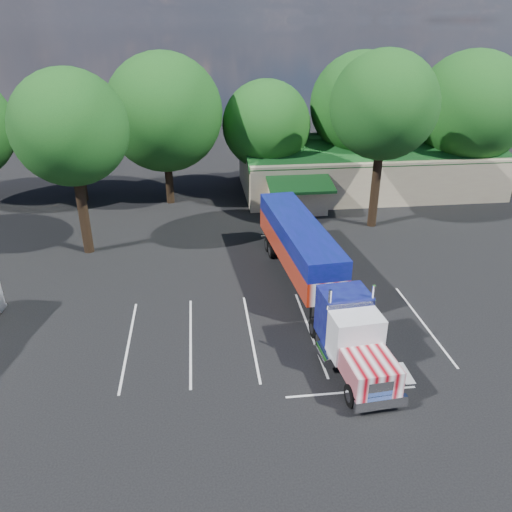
{
  "coord_description": "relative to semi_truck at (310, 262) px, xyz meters",
  "views": [
    {
      "loc": [
        -2.36,
        -28.06,
        15.17
      ],
      "look_at": [
        0.93,
        -0.43,
        2.0
      ],
      "focal_mm": 35.0,
      "sensor_mm": 36.0,
      "label": 1
    }
  ],
  "objects": [
    {
      "name": "tree_row_d",
      "position": [
        0.07,
        19.67,
        4.32
      ],
      "size": [
        8.0,
        8.0,
        10.6
      ],
      "color": "black",
      "rests_on": "ground"
    },
    {
      "name": "tree_row_e",
      "position": [
        9.07,
        20.17,
        5.82
      ],
      "size": [
        9.6,
        9.6,
        12.9
      ],
      "color": "black",
      "rests_on": "ground"
    },
    {
      "name": "tree_row_f",
      "position": [
        19.07,
        18.97,
        5.53
      ],
      "size": [
        10.4,
        10.4,
        13.0
      ],
      "color": "black",
      "rests_on": "ground"
    },
    {
      "name": "event_hall",
      "position": [
        9.81,
        19.97,
        -0.05
      ],
      "size": [
        24.2,
        14.12,
        5.55
      ],
      "color": "tan",
      "rests_on": "ground"
    },
    {
      "name": "tree_row_c",
      "position": [
        -8.93,
        18.37,
        5.77
      ],
      "size": [
        10.0,
        10.0,
        13.05
      ],
      "color": "black",
      "rests_on": "ground"
    },
    {
      "name": "bicycle",
      "position": [
        1.57,
        3.17,
        -1.77
      ],
      "size": [
        1.02,
        1.97,
        0.99
      ],
      "primitive_type": "imported",
      "rotation": [
        0.0,
        0.0,
        0.21
      ],
      "color": "black",
      "rests_on": "ground"
    },
    {
      "name": "silver_sedan",
      "position": [
        6.93,
        16.17,
        -1.61
      ],
      "size": [
        4.16,
        2.09,
        1.31
      ],
      "primitive_type": "imported",
      "rotation": [
        0.0,
        0.0,
        1.39
      ],
      "color": "#B3B5BC",
      "rests_on": "ground"
    },
    {
      "name": "woman",
      "position": [
        0.57,
        2.17,
        -1.3
      ],
      "size": [
        0.62,
        0.79,
        1.93
      ],
      "primitive_type": "imported",
      "rotation": [
        0.0,
        0.0,
        1.82
      ],
      "color": "black",
      "rests_on": "ground"
    },
    {
      "name": "semi_truck",
      "position": [
        0.0,
        0.0,
        0.0
      ],
      "size": [
        4.07,
        19.23,
        4.0
      ],
      "rotation": [
        0.0,
        0.0,
        0.08
      ],
      "color": "black",
      "rests_on": "ground"
    },
    {
      "name": "tree_near_left",
      "position": [
        -14.43,
        8.17,
        6.55
      ],
      "size": [
        7.6,
        7.6,
        12.65
      ],
      "color": "black",
      "rests_on": "ground"
    },
    {
      "name": "tree_row_b",
      "position": [
        -16.93,
        19.97,
        4.87
      ],
      "size": [
        8.4,
        8.4,
        11.35
      ],
      "color": "black",
      "rests_on": "ground"
    },
    {
      "name": "tree_near_right",
      "position": [
        7.57,
        10.67,
        7.2
      ],
      "size": [
        8.0,
        8.0,
        13.5
      ],
      "color": "black",
      "rests_on": "ground"
    },
    {
      "name": "ground",
      "position": [
        -3.93,
        2.17,
        -2.26
      ],
      "size": [
        120.0,
        120.0,
        0.0
      ],
      "primitive_type": "plane",
      "color": "black",
      "rests_on": "ground"
    }
  ]
}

